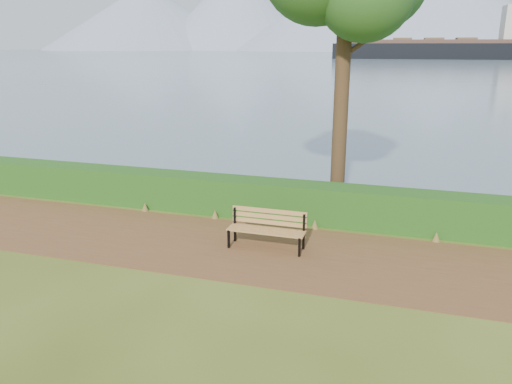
% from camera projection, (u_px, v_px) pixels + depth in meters
% --- Properties ---
extents(ground, '(140.00, 140.00, 0.00)m').
position_uv_depth(ground, '(227.00, 252.00, 11.18)').
color(ground, '#435117').
rests_on(ground, ground).
extents(path, '(40.00, 3.40, 0.01)m').
position_uv_depth(path, '(232.00, 247.00, 11.45)').
color(path, brown).
rests_on(path, ground).
extents(hedge, '(32.00, 0.85, 1.00)m').
position_uv_depth(hedge, '(260.00, 198.00, 13.42)').
color(hedge, '#1B4413').
rests_on(hedge, ground).
extents(water, '(700.00, 510.00, 0.00)m').
position_uv_depth(water, '(407.00, 54.00, 249.52)').
color(water, slate).
rests_on(water, ground).
extents(mountains, '(585.00, 190.00, 70.00)m').
position_uv_depth(mountains, '(400.00, 13.00, 378.13)').
color(mountains, '#8294AE').
rests_on(mountains, ground).
extents(bench, '(1.76, 0.53, 0.88)m').
position_uv_depth(bench, '(267.00, 226.00, 11.31)').
color(bench, black).
rests_on(bench, ground).
extents(cargo_ship, '(68.33, 13.71, 20.62)m').
position_uv_depth(cargo_ship, '(449.00, 49.00, 159.14)').
color(cargo_ship, black).
rests_on(cargo_ship, ground).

